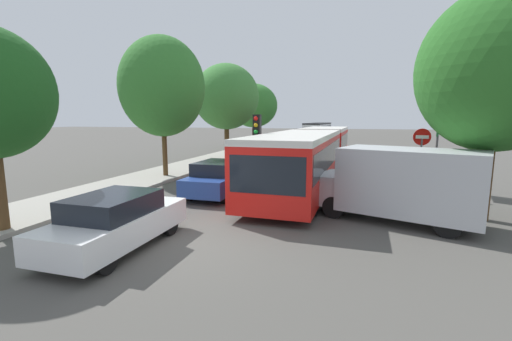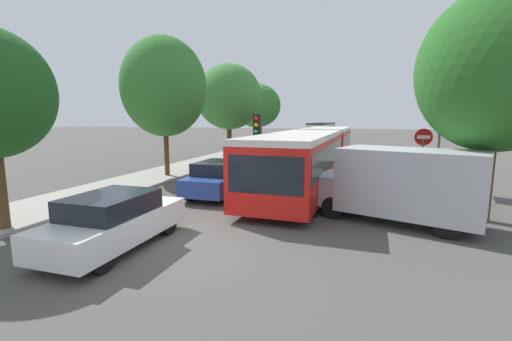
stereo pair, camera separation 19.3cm
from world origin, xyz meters
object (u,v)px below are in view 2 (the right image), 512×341
(city_bus_rear, at_px, (322,130))
(queued_car_graphite, at_px, (278,150))
(queued_car_green, at_px, (305,140))
(tree_left_far, at_px, (229,97))
(tree_right_near, at_px, (496,75))
(queued_car_white, at_px, (114,221))
(articulated_bus, at_px, (314,151))
(tree_left_mid, at_px, (164,87))
(traffic_light, at_px, (257,136))
(tree_left_distant, at_px, (257,107))
(no_entry_sign, at_px, (422,151))
(queued_car_red, at_px, (259,160))
(queued_car_silver, at_px, (298,145))
(queued_car_blue, at_px, (220,178))
(direction_sign_post, at_px, (440,134))
(white_van, at_px, (401,183))

(city_bus_rear, xyz_separation_m, queued_car_graphite, (-0.25, -29.46, -0.67))
(queued_car_green, bearing_deg, tree_left_far, 166.28)
(tree_right_near, bearing_deg, queued_car_white, -150.76)
(queued_car_green, bearing_deg, articulated_bus, -169.23)
(tree_right_near, bearing_deg, tree_left_mid, 163.58)
(city_bus_rear, height_order, tree_left_mid, tree_left_mid)
(traffic_light, distance_m, tree_left_distant, 21.89)
(no_entry_sign, bearing_deg, queued_car_red, -118.26)
(queued_car_silver, height_order, tree_left_mid, tree_left_mid)
(no_entry_sign, xyz_separation_m, tree_right_near, (1.34, -3.29, 2.65))
(articulated_bus, bearing_deg, queued_car_blue, -31.84)
(no_entry_sign, distance_m, direction_sign_post, 1.42)
(queued_car_green, relative_size, direction_sign_post, 1.09)
(queued_car_silver, relative_size, direction_sign_post, 1.08)
(queued_car_red, xyz_separation_m, queued_car_silver, (0.24, 12.35, -0.02))
(queued_car_red, height_order, direction_sign_post, direction_sign_post)
(queued_car_white, relative_size, white_van, 0.75)
(direction_sign_post, relative_size, tree_left_far, 0.49)
(city_bus_rear, relative_size, no_entry_sign, 4.16)
(queued_car_graphite, xyz_separation_m, tree_left_mid, (-3.99, -9.62, 4.11))
(queued_car_graphite, bearing_deg, queued_car_silver, -3.39)
(queued_car_red, bearing_deg, direction_sign_post, -110.39)
(queued_car_white, relative_size, no_entry_sign, 1.43)
(white_van, bearing_deg, articulated_bus, -43.49)
(queued_car_red, xyz_separation_m, direction_sign_post, (9.17, -3.54, 1.86))
(city_bus_rear, relative_size, tree_left_mid, 1.56)
(white_van, bearing_deg, city_bus_rear, -61.93)
(queued_car_white, distance_m, queued_car_blue, 6.37)
(queued_car_red, height_order, tree_left_far, tree_left_far)
(no_entry_sign, relative_size, tree_left_mid, 0.38)
(traffic_light, bearing_deg, direction_sign_post, 113.10)
(articulated_bus, distance_m, queued_car_green, 21.55)
(articulated_bus, relative_size, queued_car_green, 4.48)
(queued_car_white, height_order, queued_car_blue, queued_car_blue)
(articulated_bus, relative_size, tree_right_near, 2.48)
(city_bus_rear, distance_m, queued_car_green, 16.11)
(queued_car_silver, distance_m, tree_left_mid, 17.16)
(white_van, xyz_separation_m, tree_left_far, (-11.05, 13.73, 3.61))
(city_bus_rear, height_order, no_entry_sign, no_entry_sign)
(articulated_bus, bearing_deg, direction_sign_post, 75.71)
(city_bus_rear, height_order, direction_sign_post, direction_sign_post)
(tree_left_distant, bearing_deg, queued_car_graphite, -63.78)
(queued_car_green, height_order, no_entry_sign, no_entry_sign)
(tree_left_far, bearing_deg, white_van, -51.18)
(direction_sign_post, height_order, tree_left_mid, tree_left_mid)
(queued_car_blue, bearing_deg, no_entry_sign, -73.25)
(queued_car_graphite, xyz_separation_m, queued_car_silver, (0.46, 6.42, -0.09))
(articulated_bus, distance_m, queued_car_white, 11.87)
(queued_car_white, distance_m, queued_car_green, 32.52)
(white_van, height_order, direction_sign_post, direction_sign_post)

